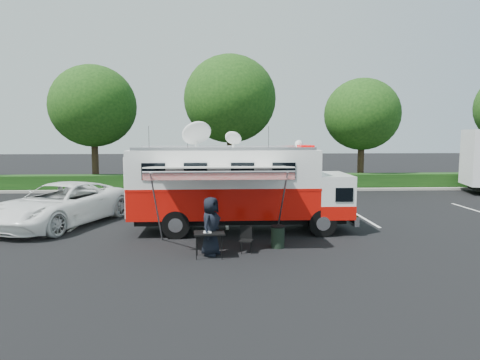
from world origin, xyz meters
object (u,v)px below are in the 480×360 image
object	(u,v)px
folding_table	(209,234)
trash_bin	(278,236)
white_suv	(62,225)
command_truck	(239,187)

from	to	relation	value
folding_table	trash_bin	world-z (taller)	folding_table
white_suv	folding_table	distance (m)	7.77
white_suv	trash_bin	bearing A→B (deg)	-3.30
white_suv	folding_table	bearing A→B (deg)	-17.09
white_suv	trash_bin	world-z (taller)	white_suv
command_truck	folding_table	bearing A→B (deg)	-107.35
command_truck	trash_bin	world-z (taller)	command_truck
command_truck	folding_table	distance (m)	3.68
white_suv	folding_table	world-z (taller)	white_suv
command_truck	folding_table	world-z (taller)	command_truck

